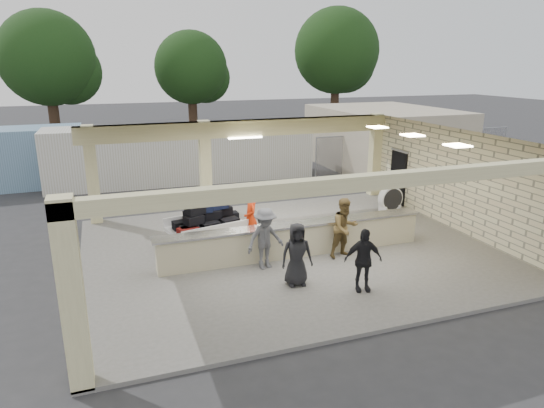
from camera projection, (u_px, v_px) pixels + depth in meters
name	position (u px, v px, depth m)	size (l,w,h in m)	color
ground	(288.00, 252.00, 14.84)	(120.00, 120.00, 0.00)	#2D2D30
pavilion	(287.00, 203.00, 15.13)	(12.01, 10.00, 3.55)	#5F5D58
baggage_counter	(295.00, 239.00, 14.22)	(8.20, 0.58, 0.98)	#BEB38E
luggage_cart	(207.00, 222.00, 14.83)	(2.64, 1.97, 1.39)	white
drum_fan	(390.00, 199.00, 18.25)	(0.93, 0.51, 1.01)	white
baggage_handler	(251.00, 218.00, 14.82)	(0.65, 0.36, 1.79)	red
passenger_a	(345.00, 228.00, 13.99)	(0.86, 0.38, 1.77)	brown
passenger_b	(363.00, 260.00, 11.93)	(0.95, 0.35, 1.62)	black
passenger_c	(265.00, 239.00, 13.22)	(1.11, 0.39, 1.72)	#4E4F53
passenger_d	(297.00, 254.00, 12.24)	(0.80, 0.33, 1.64)	black
car_white_a	(330.00, 144.00, 29.91)	(2.49, 5.26, 1.50)	white
car_white_b	(388.00, 140.00, 31.18)	(1.85, 4.97, 1.57)	white
car_dark	(300.00, 143.00, 30.24)	(1.53, 4.35, 1.45)	black
container_white	(183.00, 153.00, 23.46)	(12.52, 2.50, 2.71)	silver
fence	(417.00, 149.00, 26.21)	(12.06, 0.06, 2.03)	gray
tree_left	(53.00, 62.00, 32.66)	(6.60, 6.30, 9.00)	#382619
tree_mid	(195.00, 71.00, 37.85)	(6.00, 5.60, 8.00)	#382619
tree_right	(339.00, 54.00, 40.44)	(7.20, 7.00, 10.00)	#382619
adjacent_building	(384.00, 138.00, 26.48)	(6.00, 8.00, 3.20)	#BBAE94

